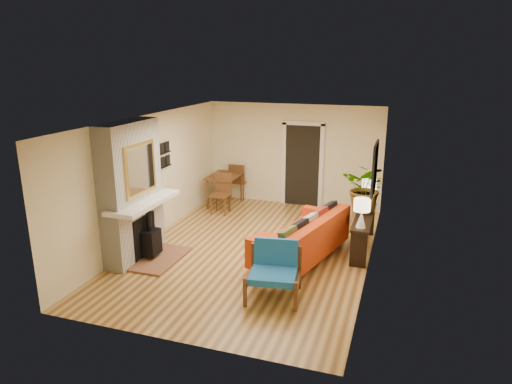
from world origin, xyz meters
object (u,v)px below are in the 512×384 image
lamp_far (369,189)px  houseplant (367,188)px  ottoman (270,246)px  lamp_near (362,210)px  sofa (305,239)px  console_table (364,222)px  blue_chair (274,267)px  dining_table (227,181)px

lamp_far → houseplant: bearing=-91.1°
ottoman → houseplant: houseplant is taller
ottoman → lamp_near: bearing=5.8°
sofa → console_table: sofa is taller
houseplant → blue_chair: bearing=-114.8°
blue_chair → houseplant: bearing=65.2°
blue_chair → console_table: size_ratio=0.51×
blue_chair → lamp_near: bearing=53.1°
dining_table → lamp_near: size_ratio=3.37×
blue_chair → console_table: (1.17, 2.27, 0.11)m
dining_table → houseplant: size_ratio=1.83×
lamp_far → houseplant: houseplant is taller
ottoman → lamp_far: size_ratio=1.33×
console_table → lamp_far: bearing=90.0°
blue_chair → console_table: blue_chair is taller
console_table → dining_table: bearing=152.8°
blue_chair → houseplant: houseplant is taller
blue_chair → ottoman: bearing=109.0°
ottoman → blue_chair: (0.48, -1.40, 0.27)m
blue_chair → lamp_far: 3.31m
houseplant → sofa: bearing=-133.7°
ottoman → dining_table: size_ratio=0.40×
console_table → ottoman: bearing=-152.2°
sofa → dining_table: dining_table is taller
ottoman → lamp_far: 2.49m
lamp_near → dining_table: bearing=144.7°
dining_table → lamp_near: 4.48m
console_table → sofa: bearing=-141.6°
dining_table → lamp_near: lamp_near is taller
blue_chair → dining_table: bearing=120.8°
sofa → ottoman: size_ratio=3.49×
dining_table → lamp_near: (3.64, -2.57, 0.42)m
blue_chair → houseplant: (1.16, 2.52, 0.75)m
sofa → ottoman: (-0.66, -0.09, -0.21)m
ottoman → dining_table: bearing=125.9°
ottoman → console_table: console_table is taller
console_table → houseplant: bearing=92.3°
houseplant → dining_table: bearing=155.9°
console_table → houseplant: houseplant is taller
sofa → houseplant: 1.65m
blue_chair → console_table: bearing=62.7°
console_table → lamp_far: size_ratio=3.43×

